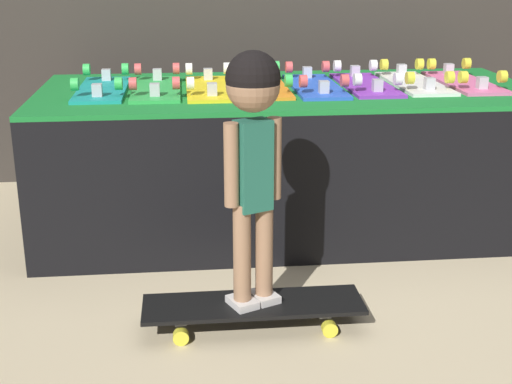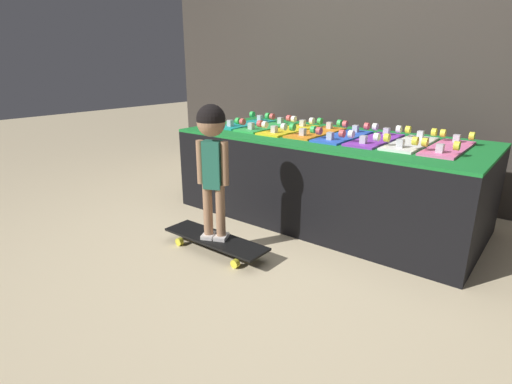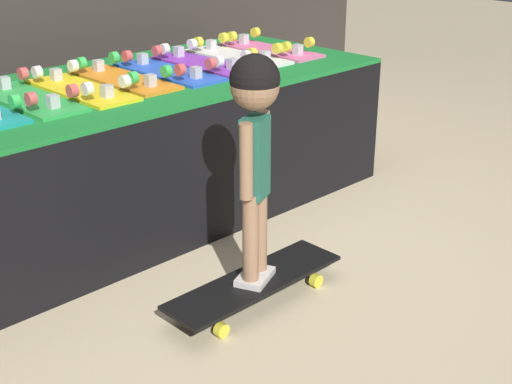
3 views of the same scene
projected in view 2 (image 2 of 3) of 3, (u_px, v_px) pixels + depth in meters
ground_plane at (276, 245)px, 2.65m from camera, size 16.00×16.00×0.00m
back_wall at (383, 38)px, 3.36m from camera, size 4.82×0.10×2.70m
display_rack at (327, 177)px, 3.05m from camera, size 2.20×0.99×0.64m
skateboard_teal_on_rack at (246, 123)px, 3.43m from camera, size 0.21×0.61×0.09m
skateboard_green_on_rack at (266, 126)px, 3.28m from camera, size 0.21×0.61×0.09m
skateboard_yellow_on_rack at (289, 129)px, 3.13m from camera, size 0.21×0.61×0.09m
skateboard_orange_on_rack at (317, 131)px, 3.02m from camera, size 0.21×0.61×0.09m
skateboard_blue_on_rack at (343, 135)px, 2.86m from camera, size 0.21×0.61×0.09m
skateboard_purple_on_rack at (375, 138)px, 2.74m from camera, size 0.21×0.61×0.09m
skateboard_white_on_rack at (411, 142)px, 2.62m from camera, size 0.21×0.61×0.09m
skateboard_pink_on_rack at (448, 147)px, 2.48m from camera, size 0.21×0.61×0.09m
skateboard_on_floor at (215, 240)px, 2.55m from camera, size 0.74×0.21×0.09m
child at (212, 147)px, 2.36m from camera, size 0.19×0.17×0.84m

